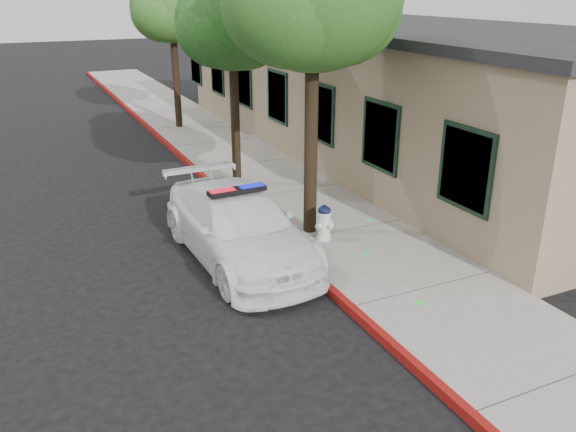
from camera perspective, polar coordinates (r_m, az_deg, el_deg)
The scene contains 9 objects.
ground at distance 10.36m, azimuth 5.92°, elevation -9.50°, with size 120.00×120.00×0.00m, color black.
sidewalk at distance 13.36m, azimuth 5.24°, elevation -1.73°, with size 3.20×60.00×0.15m, color gray.
red_curb at distance 12.70m, azimuth -0.78°, elevation -2.88°, with size 0.14×60.00×0.16m, color maroon.
clapboard_building at distance 20.35m, azimuth 9.44°, elevation 12.12°, with size 7.30×20.89×4.24m.
police_car at distance 12.07m, azimuth -4.84°, elevation -0.99°, with size 2.17×5.00×1.55m.
fire_hydrant at distance 12.73m, azimuth 3.53°, elevation -0.60°, with size 0.45×0.39×0.78m.
street_tree_near at distance 12.28m, azimuth 2.50°, elevation 20.07°, with size 3.87×3.57×6.53m.
street_tree_mid at distance 15.87m, azimuth -5.43°, elevation 17.81°, with size 3.07×2.91×5.55m.
street_tree_far at distance 23.29m, azimuth -11.11°, elevation 18.91°, with size 3.24×3.02×5.72m.
Camera 1 is at (-4.73, -7.55, 5.29)m, focal length 36.70 mm.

